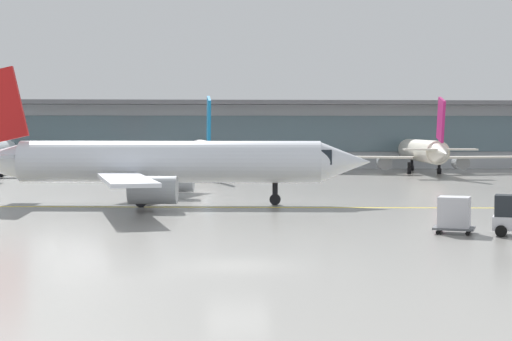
{
  "coord_description": "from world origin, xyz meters",
  "views": [
    {
      "loc": [
        -1.27,
        -32.94,
        5.42
      ],
      "look_at": [
        1.75,
        16.88,
        3.0
      ],
      "focal_mm": 58.09,
      "sensor_mm": 36.0,
      "label": 1
    }
  ],
  "objects_px": {
    "gate_airplane_2": "(203,152)",
    "gate_airplane_3": "(422,151)",
    "cargo_dolly_lead": "(454,213)",
    "taxiing_regional_jet": "(165,163)"
  },
  "relations": [
    {
      "from": "gate_airplane_3",
      "to": "cargo_dolly_lead",
      "type": "bearing_deg",
      "value": 170.89
    },
    {
      "from": "taxiing_regional_jet",
      "to": "cargo_dolly_lead",
      "type": "bearing_deg",
      "value": -43.11
    },
    {
      "from": "gate_airplane_2",
      "to": "gate_airplane_3",
      "type": "height_order",
      "value": "gate_airplane_3"
    },
    {
      "from": "gate_airplane_3",
      "to": "taxiing_regional_jet",
      "type": "height_order",
      "value": "taxiing_regional_jet"
    },
    {
      "from": "gate_airplane_2",
      "to": "gate_airplane_3",
      "type": "distance_m",
      "value": 27.64
    },
    {
      "from": "gate_airplane_3",
      "to": "cargo_dolly_lead",
      "type": "relative_size",
      "value": 10.93
    },
    {
      "from": "taxiing_regional_jet",
      "to": "gate_airplane_3",
      "type": "bearing_deg",
      "value": 59.5
    },
    {
      "from": "gate_airplane_2",
      "to": "taxiing_regional_jet",
      "type": "distance_m",
      "value": 40.23
    },
    {
      "from": "cargo_dolly_lead",
      "to": "gate_airplane_3",
      "type": "bearing_deg",
      "value": 99.22
    },
    {
      "from": "gate_airplane_2",
      "to": "gate_airplane_3",
      "type": "xyz_separation_m",
      "value": [
        27.56,
        2.06,
        0.01
      ]
    }
  ]
}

